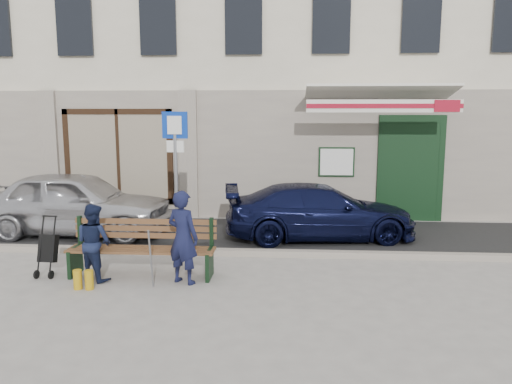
# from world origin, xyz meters

# --- Properties ---
(ground) EXTENTS (80.00, 80.00, 0.00)m
(ground) POSITION_xyz_m (0.00, 0.00, 0.00)
(ground) COLOR #9E9991
(ground) RESTS_ON ground
(asphalt_lane) EXTENTS (60.00, 3.20, 0.01)m
(asphalt_lane) POSITION_xyz_m (0.00, 3.10, 0.01)
(asphalt_lane) COLOR #282828
(asphalt_lane) RESTS_ON ground
(curb) EXTENTS (60.00, 0.18, 0.12)m
(curb) POSITION_xyz_m (0.00, 1.50, 0.06)
(curb) COLOR #9E9384
(curb) RESTS_ON ground
(building) EXTENTS (20.00, 8.27, 10.00)m
(building) POSITION_xyz_m (0.01, 8.45, 4.97)
(building) COLOR beige
(building) RESTS_ON ground
(car_silver) EXTENTS (4.18, 1.73, 1.42)m
(car_silver) POSITION_xyz_m (-3.51, 2.90, 0.71)
(car_silver) COLOR silver
(car_silver) RESTS_ON ground
(car_navy) EXTENTS (4.19, 2.13, 1.16)m
(car_navy) POSITION_xyz_m (1.80, 2.93, 0.58)
(car_navy) COLOR black
(car_navy) RESTS_ON ground
(parking_sign) EXTENTS (0.49, 0.11, 2.68)m
(parking_sign) POSITION_xyz_m (-0.99, 1.71, 1.79)
(parking_sign) COLOR gray
(parking_sign) RESTS_ON ground
(bench) EXTENTS (2.40, 1.17, 0.98)m
(bench) POSITION_xyz_m (-1.29, 0.22, 0.46)
(bench) COLOR brown
(bench) RESTS_ON ground
(man) EXTENTS (0.64, 0.55, 1.48)m
(man) POSITION_xyz_m (-0.50, -0.05, 0.74)
(man) COLOR #131634
(man) RESTS_ON ground
(woman) EXTENTS (0.75, 0.69, 1.24)m
(woman) POSITION_xyz_m (-1.95, 0.00, 0.62)
(woman) COLOR #141B37
(woman) RESTS_ON ground
(stroller) EXTENTS (0.30, 0.42, 0.98)m
(stroller) POSITION_xyz_m (-2.80, 0.16, 0.43)
(stroller) COLOR black
(stroller) RESTS_ON ground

